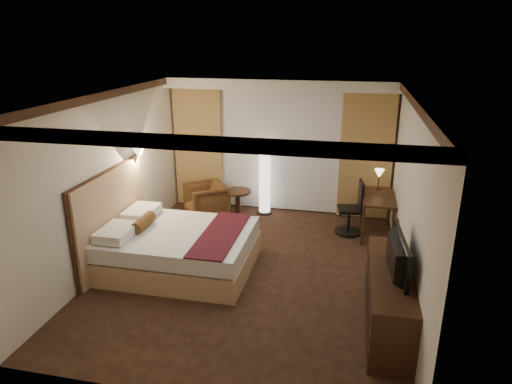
% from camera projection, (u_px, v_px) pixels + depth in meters
% --- Properties ---
extents(floor, '(4.50, 5.50, 0.01)m').
position_uv_depth(floor, '(251.00, 269.00, 7.15)').
color(floor, black).
rests_on(floor, ground).
extents(ceiling, '(4.50, 5.50, 0.01)m').
position_uv_depth(ceiling, '(250.00, 95.00, 6.27)').
color(ceiling, white).
rests_on(ceiling, back_wall).
extents(back_wall, '(4.50, 0.02, 2.70)m').
position_uv_depth(back_wall, '(280.00, 146.00, 9.25)').
color(back_wall, beige).
rests_on(back_wall, floor).
extents(left_wall, '(0.02, 5.50, 2.70)m').
position_uv_depth(left_wall, '(111.00, 178.00, 7.16)').
color(left_wall, beige).
rests_on(left_wall, floor).
extents(right_wall, '(0.02, 5.50, 2.70)m').
position_uv_depth(right_wall, '(410.00, 199.00, 6.26)').
color(right_wall, beige).
rests_on(right_wall, floor).
extents(crown_molding, '(4.50, 5.50, 0.12)m').
position_uv_depth(crown_molding, '(250.00, 99.00, 6.29)').
color(crown_molding, black).
rests_on(crown_molding, ceiling).
extents(soffit, '(4.50, 0.50, 0.20)m').
position_uv_depth(soffit, '(280.00, 84.00, 8.61)').
color(soffit, white).
rests_on(soffit, ceiling).
extents(curtain_sheer, '(2.48, 0.04, 2.45)m').
position_uv_depth(curtain_sheer, '(280.00, 151.00, 9.21)').
color(curtain_sheer, silver).
rests_on(curtain_sheer, back_wall).
extents(curtain_left_drape, '(1.00, 0.14, 2.45)m').
position_uv_depth(curtain_left_drape, '(199.00, 148.00, 9.49)').
color(curtain_left_drape, '#AC874E').
rests_on(curtain_left_drape, back_wall).
extents(curtain_right_drape, '(1.00, 0.14, 2.45)m').
position_uv_depth(curtain_right_drape, '(366.00, 157.00, 8.81)').
color(curtain_right_drape, '#AC874E').
rests_on(curtain_right_drape, back_wall).
extents(wall_sconce, '(0.24, 0.24, 0.24)m').
position_uv_depth(wall_sconce, '(138.00, 152.00, 7.67)').
color(wall_sconce, white).
rests_on(wall_sconce, left_wall).
extents(bed, '(2.21, 1.72, 0.65)m').
position_uv_depth(bed, '(180.00, 249.00, 7.10)').
color(bed, white).
rests_on(bed, floor).
extents(headboard, '(0.12, 2.02, 1.50)m').
position_uv_depth(headboard, '(112.00, 218.00, 7.18)').
color(headboard, tan).
rests_on(headboard, floor).
extents(armchair, '(1.01, 1.02, 0.77)m').
position_uv_depth(armchair, '(206.00, 199.00, 9.08)').
color(armchair, '#432C14').
rests_on(armchair, floor).
extents(side_table, '(0.53, 0.53, 0.58)m').
position_uv_depth(side_table, '(238.00, 204.00, 9.07)').
color(side_table, black).
rests_on(side_table, floor).
extents(floor_lamp, '(0.30, 0.30, 1.44)m').
position_uv_depth(floor_lamp, '(265.00, 179.00, 9.19)').
color(floor_lamp, white).
rests_on(floor_lamp, floor).
extents(desk, '(0.55, 1.10, 0.75)m').
position_uv_depth(desk, '(377.00, 215.00, 8.29)').
color(desk, black).
rests_on(desk, floor).
extents(desk_lamp, '(0.18, 0.18, 0.34)m').
position_uv_depth(desk_lamp, '(379.00, 180.00, 8.48)').
color(desk_lamp, '#FFD899').
rests_on(desk_lamp, desk).
extents(office_chair, '(0.56, 0.56, 1.01)m').
position_uv_depth(office_chair, '(350.00, 207.00, 8.30)').
color(office_chair, black).
rests_on(office_chair, floor).
extents(dresser, '(0.50, 1.97, 0.77)m').
position_uv_depth(dresser, '(389.00, 298.00, 5.67)').
color(dresser, black).
rests_on(dresser, floor).
extents(television, '(0.72, 1.16, 0.15)m').
position_uv_depth(television, '(392.00, 246.00, 5.45)').
color(television, black).
rests_on(television, dresser).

